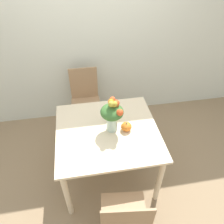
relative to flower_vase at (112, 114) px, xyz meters
The scene contains 7 objects.
ground_plane 0.99m from the flower_vase, 167.77° to the right, with size 12.00×12.00×0.00m, color #8E7556.
wall_back 1.30m from the flower_vase, 92.67° to the left, with size 8.00×0.06×2.70m.
dining_table 0.33m from the flower_vase, 167.77° to the right, with size 1.12×1.05×0.77m.
flower_vase is the anchor object (origin of this frame).
pumpkin 0.23m from the flower_vase, 14.16° to the right, with size 0.12×0.12×0.11m.
dining_chair_near_window 1.06m from the flower_vase, 105.17° to the left, with size 0.42×0.42×0.98m.
dining_chair_far_side 1.01m from the flower_vase, 92.50° to the right, with size 0.47×0.47×0.98m.
Camera 1 is at (-0.23, -1.66, 2.49)m, focal length 35.00 mm.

